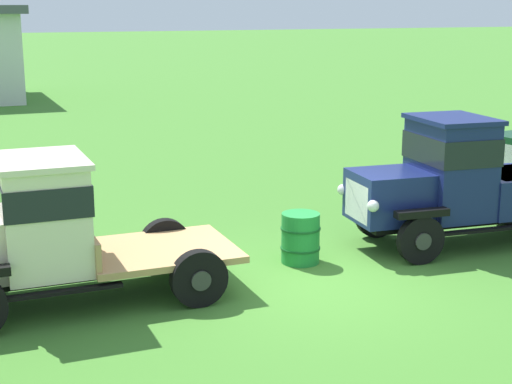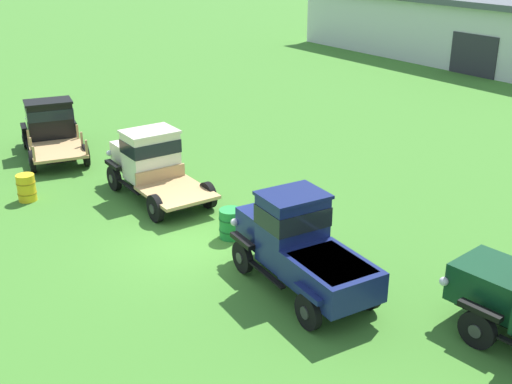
% 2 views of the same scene
% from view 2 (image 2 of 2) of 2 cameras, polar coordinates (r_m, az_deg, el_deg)
% --- Properties ---
extents(ground_plane, '(240.00, 240.00, 0.00)m').
position_cam_2_polar(ground_plane, '(17.75, -5.45, -4.61)').
color(ground_plane, '#3D7528').
extents(farm_shed, '(24.49, 7.86, 4.21)m').
position_cam_2_polar(farm_shed, '(45.55, 18.05, 13.75)').
color(farm_shed, silver).
rests_on(farm_shed, ground).
extents(vintage_truck_foreground_near, '(5.05, 2.82, 2.06)m').
position_cam_2_polar(vintage_truck_foreground_near, '(25.94, -17.80, 5.65)').
color(vintage_truck_foreground_near, black).
rests_on(vintage_truck_foreground_near, ground).
extents(vintage_truck_second_in_line, '(4.74, 2.06, 2.15)m').
position_cam_2_polar(vintage_truck_second_in_line, '(20.95, -9.40, 2.77)').
color(vintage_truck_second_in_line, black).
rests_on(vintage_truck_second_in_line, ground).
extents(vintage_truck_midrow_center, '(4.59, 2.13, 2.31)m').
position_cam_2_polar(vintage_truck_midrow_center, '(15.18, 3.87, -4.63)').
color(vintage_truck_midrow_center, black).
rests_on(vintage_truck_midrow_center, ground).
extents(oil_drum_beside_row, '(0.60, 0.60, 0.87)m').
position_cam_2_polar(oil_drum_beside_row, '(21.57, -19.73, 0.36)').
color(oil_drum_beside_row, gold).
rests_on(oil_drum_beside_row, ground).
extents(oil_drum_near_fence, '(0.67, 0.67, 0.85)m').
position_cam_2_polar(oil_drum_near_fence, '(17.87, -2.26, -2.82)').
color(oil_drum_near_fence, '#1E7F33').
rests_on(oil_drum_near_fence, ground).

